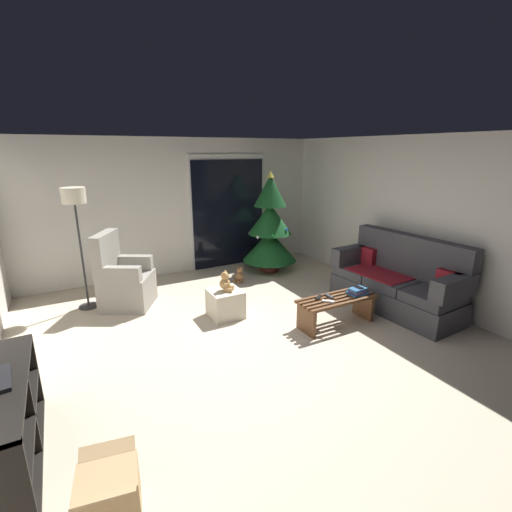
# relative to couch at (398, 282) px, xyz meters

# --- Properties ---
(ground_plane) EXTENTS (7.00, 7.00, 0.00)m
(ground_plane) POSITION_rel_couch_xyz_m (-2.32, 0.16, -0.40)
(ground_plane) COLOR beige
(wall_back) EXTENTS (5.72, 0.12, 2.50)m
(wall_back) POSITION_rel_couch_xyz_m (-2.32, 3.22, 0.85)
(wall_back) COLOR silver
(wall_back) RESTS_ON ground
(wall_right) EXTENTS (0.12, 6.00, 2.50)m
(wall_right) POSITION_rel_couch_xyz_m (0.54, 0.16, 0.85)
(wall_right) COLOR silver
(wall_right) RESTS_ON ground
(patio_door_frame) EXTENTS (1.60, 0.02, 2.20)m
(patio_door_frame) POSITION_rel_couch_xyz_m (-1.30, 3.15, 0.70)
(patio_door_frame) COLOR silver
(patio_door_frame) RESTS_ON ground
(patio_door_glass) EXTENTS (1.50, 0.02, 2.10)m
(patio_door_glass) POSITION_rel_couch_xyz_m (-1.30, 3.13, 0.65)
(patio_door_glass) COLOR black
(patio_door_glass) RESTS_ON ground
(couch) EXTENTS (0.88, 1.98, 1.08)m
(couch) POSITION_rel_couch_xyz_m (0.00, 0.00, 0.00)
(couch) COLOR #3D3D42
(couch) RESTS_ON ground
(coffee_table) EXTENTS (1.10, 0.40, 0.40)m
(coffee_table) POSITION_rel_couch_xyz_m (-1.17, -0.01, -0.14)
(coffee_table) COLOR brown
(coffee_table) RESTS_ON ground
(remote_black) EXTENTS (0.16, 0.12, 0.02)m
(remote_black) POSITION_rel_couch_xyz_m (-1.40, 0.08, 0.01)
(remote_black) COLOR black
(remote_black) RESTS_ON coffee_table
(remote_white) EXTENTS (0.14, 0.14, 0.02)m
(remote_white) POSITION_rel_couch_xyz_m (-1.37, -0.08, 0.01)
(remote_white) COLOR silver
(remote_white) RESTS_ON coffee_table
(remote_graphite) EXTENTS (0.05, 0.16, 0.02)m
(remote_graphite) POSITION_rel_couch_xyz_m (-1.25, 0.05, 0.01)
(remote_graphite) COLOR #333338
(remote_graphite) RESTS_ON coffee_table
(book_stack) EXTENTS (0.27, 0.20, 0.10)m
(book_stack) POSITION_rel_couch_xyz_m (-0.86, -0.06, 0.04)
(book_stack) COLOR #285684
(book_stack) RESTS_ON coffee_table
(cell_phone) EXTENTS (0.07, 0.14, 0.01)m
(cell_phone) POSITION_rel_couch_xyz_m (-0.84, -0.06, 0.10)
(cell_phone) COLOR black
(cell_phone) RESTS_ON book_stack
(christmas_tree) EXTENTS (1.04, 1.04, 1.91)m
(christmas_tree) POSITION_rel_couch_xyz_m (-0.79, 2.39, 0.45)
(christmas_tree) COLOR #4C1E19
(christmas_tree) RESTS_ON ground
(armchair) EXTENTS (0.93, 0.93, 1.13)m
(armchair) POSITION_rel_couch_xyz_m (-3.56, 2.00, 0.00)
(armchair) COLOR gray
(armchair) RESTS_ON ground
(floor_lamp) EXTENTS (0.32, 0.32, 1.78)m
(floor_lamp) POSITION_rel_couch_xyz_m (-4.06, 2.21, 1.11)
(floor_lamp) COLOR #2D2D30
(floor_lamp) RESTS_ON ground
(ottoman) EXTENTS (0.44, 0.44, 0.39)m
(ottoman) POSITION_rel_couch_xyz_m (-2.37, 0.93, -0.20)
(ottoman) COLOR beige
(ottoman) RESTS_ON ground
(teddy_bear_honey) EXTENTS (0.22, 0.21, 0.29)m
(teddy_bear_honey) POSITION_rel_couch_xyz_m (-2.36, 0.93, 0.11)
(teddy_bear_honey) COLOR tan
(teddy_bear_honey) RESTS_ON ottoman
(teddy_bear_chestnut_by_tree) EXTENTS (0.21, 0.21, 0.29)m
(teddy_bear_chestnut_by_tree) POSITION_rel_couch_xyz_m (-1.58, 2.10, -0.28)
(teddy_bear_chestnut_by_tree) COLOR brown
(teddy_bear_chestnut_by_tree) RESTS_ON ground
(cardboard_box_open_near_shelf) EXTENTS (0.43, 0.52, 0.38)m
(cardboard_box_open_near_shelf) POSITION_rel_couch_xyz_m (-4.22, -1.42, -0.23)
(cardboard_box_open_near_shelf) COLOR tan
(cardboard_box_open_near_shelf) RESTS_ON ground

